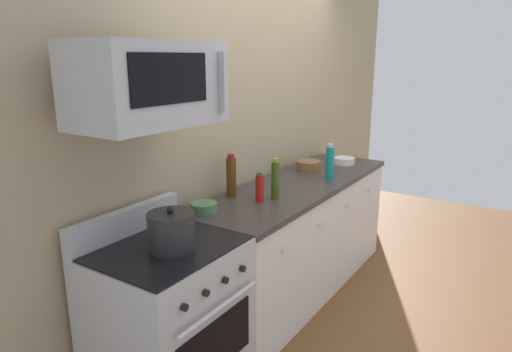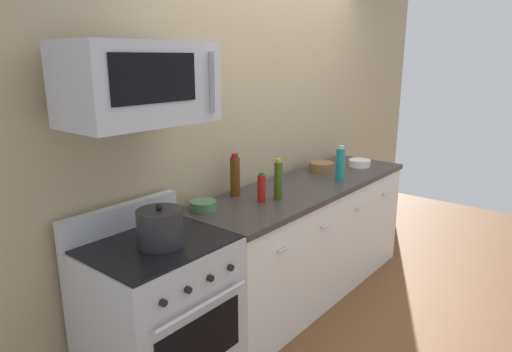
% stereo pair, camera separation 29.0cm
% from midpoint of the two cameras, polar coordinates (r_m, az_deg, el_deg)
% --- Properties ---
extents(ground_plane, '(6.37, 6.37, 0.00)m').
position_cam_midpoint_polar(ground_plane, '(3.89, 2.95, -14.00)').
color(ground_plane, brown).
extents(back_wall, '(5.31, 0.10, 2.70)m').
position_cam_midpoint_polar(back_wall, '(3.67, -2.34, 6.58)').
color(back_wall, tan).
rests_on(back_wall, ground_plane).
extents(counter_unit, '(2.22, 0.66, 0.92)m').
position_cam_midpoint_polar(counter_unit, '(3.69, 3.05, -7.73)').
color(counter_unit, silver).
rests_on(counter_unit, ground_plane).
extents(range_oven, '(0.76, 0.69, 1.07)m').
position_cam_midpoint_polar(range_oven, '(2.66, -14.20, -17.64)').
color(range_oven, '#B7BABF').
rests_on(range_oven, ground_plane).
extents(microwave, '(0.74, 0.44, 0.40)m').
position_cam_midpoint_polar(microwave, '(2.29, -17.03, 11.06)').
color(microwave, '#B7BABF').
extents(bottle_hot_sauce_red, '(0.06, 0.06, 0.20)m').
position_cam_midpoint_polar(bottle_hot_sauce_red, '(3.05, -2.24, -1.53)').
color(bottle_hot_sauce_red, '#B21914').
rests_on(bottle_hot_sauce_red, countertop_slab).
extents(bottle_olive_oil, '(0.06, 0.06, 0.29)m').
position_cam_midpoint_polar(bottle_olive_oil, '(3.10, -0.22, -0.50)').
color(bottle_olive_oil, '#385114').
rests_on(bottle_olive_oil, countertop_slab).
extents(bottle_wine_amber, '(0.07, 0.07, 0.30)m').
position_cam_midpoint_polar(bottle_wine_amber, '(3.17, -5.79, -0.09)').
color(bottle_wine_amber, '#59330F').
rests_on(bottle_wine_amber, countertop_slab).
extents(bottle_sparkling_teal, '(0.07, 0.07, 0.29)m').
position_cam_midpoint_polar(bottle_sparkling_teal, '(3.64, 7.10, 1.71)').
color(bottle_sparkling_teal, '#197F7A').
rests_on(bottle_sparkling_teal, countertop_slab).
extents(bowl_green_glaze, '(0.17, 0.17, 0.06)m').
position_cam_midpoint_polar(bowl_green_glaze, '(2.90, -9.49, -3.92)').
color(bowl_green_glaze, '#477A4C').
rests_on(bowl_green_glaze, countertop_slab).
extents(bowl_white_ceramic, '(0.19, 0.19, 0.06)m').
position_cam_midpoint_polar(bowl_white_ceramic, '(4.19, 9.13, 1.93)').
color(bowl_white_ceramic, white).
rests_on(bowl_white_ceramic, countertop_slab).
extents(bowl_wooden_salad, '(0.21, 0.21, 0.08)m').
position_cam_midpoint_polar(bowl_wooden_salad, '(3.95, 4.58, 1.38)').
color(bowl_wooden_salad, brown).
rests_on(bowl_wooden_salad, countertop_slab).
extents(stockpot, '(0.24, 0.24, 0.23)m').
position_cam_midpoint_polar(stockpot, '(2.37, -14.16, -6.80)').
color(stockpot, '#262628').
rests_on(stockpot, range_oven).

